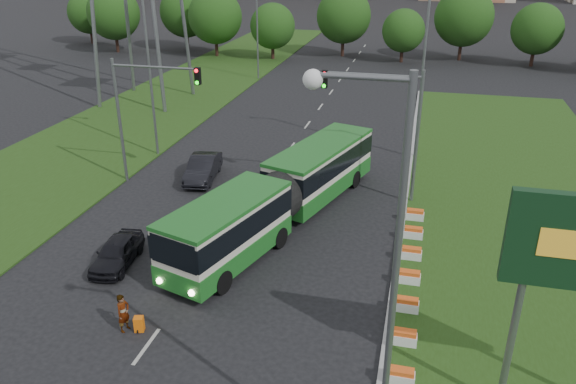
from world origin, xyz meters
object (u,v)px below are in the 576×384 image
(traffic_mast_left, at_px, (141,103))
(shopping_trolley, at_px, (139,324))
(articulated_bus, at_px, (279,193))
(pedestrian, at_px, (123,313))
(traffic_mast_median, at_px, (390,115))
(car_left_near, at_px, (117,252))
(car_left_far, at_px, (203,168))

(traffic_mast_left, relative_size, shopping_trolley, 12.41)
(articulated_bus, distance_m, pedestrian, 11.43)
(articulated_bus, bearing_deg, traffic_mast_median, 56.67)
(car_left_near, distance_m, car_left_far, 11.14)
(traffic_mast_median, height_order, car_left_far, traffic_mast_median)
(car_left_far, relative_size, shopping_trolley, 7.37)
(articulated_bus, relative_size, car_left_near, 4.48)
(car_left_far, distance_m, shopping_trolley, 15.97)
(articulated_bus, xyz_separation_m, car_left_far, (-6.49, 4.89, -1.00))
(traffic_mast_median, bearing_deg, car_left_near, -138.07)
(traffic_mast_median, height_order, car_left_near, traffic_mast_median)
(car_left_far, bearing_deg, traffic_mast_left, -164.62)
(traffic_mast_left, distance_m, car_left_near, 11.26)
(traffic_mast_median, distance_m, pedestrian, 18.33)
(car_left_far, xyz_separation_m, shopping_trolley, (3.45, -15.59, -0.46))
(car_left_near, bearing_deg, traffic_mast_median, 35.52)
(pedestrian, bearing_deg, traffic_mast_left, 37.60)
(traffic_mast_median, xyz_separation_m, car_left_near, (-11.94, -10.72, -4.68))
(traffic_mast_left, xyz_separation_m, car_left_far, (3.22, 1.41, -4.57))
(traffic_mast_left, bearing_deg, car_left_near, -71.69)
(pedestrian, bearing_deg, car_left_near, 46.76)
(car_left_near, bearing_deg, shopping_trolley, -58.63)
(car_left_near, xyz_separation_m, pedestrian, (2.87, -4.55, 0.16))
(articulated_bus, height_order, shopping_trolley, articulated_bus)
(car_left_near, height_order, pedestrian, pedestrian)
(car_left_near, relative_size, pedestrian, 2.37)
(traffic_mast_left, height_order, car_left_near, traffic_mast_left)
(traffic_mast_median, distance_m, traffic_mast_left, 15.19)
(traffic_mast_left, xyz_separation_m, car_left_near, (3.22, -9.72, -4.68))
(shopping_trolley, bearing_deg, pedestrian, 173.70)
(car_left_far, bearing_deg, shopping_trolley, -85.83)
(pedestrian, bearing_deg, articulated_bus, -4.05)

